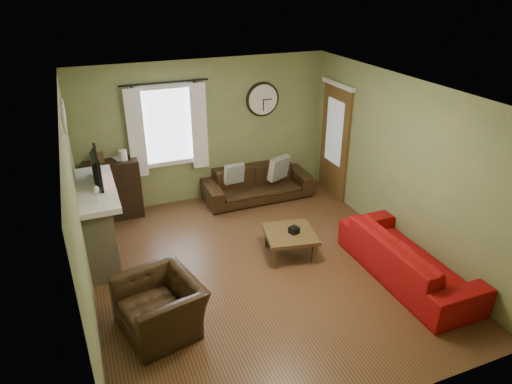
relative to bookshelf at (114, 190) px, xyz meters
name	(u,v)px	position (x,y,z in m)	size (l,w,h in m)	color
floor	(260,269)	(1.74, -2.39, -0.53)	(4.60, 5.20, 0.00)	#55361F
ceiling	(261,92)	(1.74, -2.39, 2.07)	(4.60, 5.20, 0.00)	white
wall_left	(79,220)	(-0.56, -2.39, 0.77)	(0.00, 5.20, 2.60)	olive
wall_right	(401,164)	(4.04, -2.39, 0.77)	(0.00, 5.20, 2.60)	olive
wall_back	(206,132)	(1.74, 0.21, 0.77)	(4.60, 0.00, 2.60)	olive
wall_front	(374,308)	(1.74, -4.99, 0.77)	(4.60, 0.00, 2.60)	olive
fireplace	(98,226)	(-0.36, -1.24, 0.02)	(0.40, 1.40, 1.10)	tan
firebox	(114,238)	(-0.17, -1.24, -0.23)	(0.04, 0.60, 0.55)	black
mantel	(94,190)	(-0.33, -1.24, 0.61)	(0.58, 1.60, 0.08)	white
tv	(93,172)	(-0.31, -1.09, 0.83)	(0.60, 0.08, 0.35)	black
tv_screen	(98,167)	(-0.23, -1.09, 0.88)	(0.02, 0.62, 0.36)	#994C3F
medallion_left	(64,122)	(-0.54, -1.59, 1.72)	(0.28, 0.28, 0.03)	white
medallion_mid	(64,115)	(-0.54, -1.24, 1.72)	(0.28, 0.28, 0.03)	white
medallion_right	(63,108)	(-0.54, -0.89, 1.72)	(0.28, 0.28, 0.03)	white
window_pane	(167,126)	(1.04, 0.19, 0.97)	(1.00, 0.02, 1.30)	silver
curtain_rod	(164,83)	(1.04, 0.09, 1.74)	(0.03, 0.03, 1.50)	black
curtain_left	(136,134)	(0.49, 0.09, 0.92)	(0.28, 0.04, 1.55)	white
curtain_right	(199,127)	(1.59, 0.09, 0.92)	(0.28, 0.04, 1.55)	white
wall_clock	(263,100)	(2.84, 0.16, 1.27)	(0.64, 0.06, 0.64)	white
door	(335,142)	(4.01, -0.54, 0.52)	(0.05, 0.90, 2.10)	brown
bookshelf	(114,190)	(0.00, 0.00, 0.00)	(0.88, 0.38, 1.05)	black
book	(115,165)	(0.08, 0.06, 0.44)	(0.17, 0.22, 0.02)	#513D1F
sofa_brown	(257,183)	(2.58, -0.21, -0.23)	(2.03, 0.79, 0.59)	black
pillow_left	(279,168)	(3.02, -0.22, 0.02)	(0.45, 0.13, 0.45)	gray
pillow_right	(234,174)	(2.14, -0.16, 0.02)	(0.37, 0.11, 0.37)	gray
sofa_red	(408,258)	(3.58, -3.34, -0.20)	(2.24, 0.87, 0.65)	maroon
armchair	(160,306)	(0.17, -3.08, -0.20)	(1.00, 0.87, 0.65)	black
coffee_table	(290,243)	(2.30, -2.21, -0.33)	(0.74, 0.74, 0.39)	#513D1F
tissue_box	(294,233)	(2.34, -2.25, -0.13)	(0.13, 0.13, 0.10)	black
wine_glass_a	(97,195)	(-0.31, -1.74, 0.75)	(0.07, 0.07, 0.19)	white
wine_glass_b	(97,194)	(-0.31, -1.72, 0.76)	(0.07, 0.07, 0.21)	white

